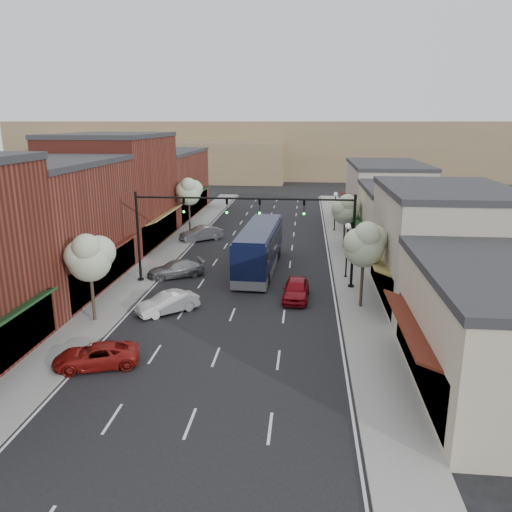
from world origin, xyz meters
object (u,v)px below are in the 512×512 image
(lamp_post_far, at_px, (335,205))
(tree_right_near, at_px, (365,243))
(parked_car_b, at_px, (168,303))
(tree_left_far, at_px, (189,191))
(parked_car_e, at_px, (201,234))
(signal_mast_left, at_px, (169,224))
(coach_bus, at_px, (259,247))
(parked_car_a, at_px, (96,356))
(signal_mast_right, at_px, (321,227))
(tree_left_near, at_px, (89,256))
(red_hatchback, at_px, (296,289))
(parked_car_c, at_px, (176,269))
(tree_right_far, at_px, (346,208))
(lamp_post_near, at_px, (347,241))

(lamp_post_far, bearing_deg, tree_right_near, -88.70)
(tree_right_near, distance_m, parked_car_b, 13.26)
(tree_left_far, height_order, parked_car_e, tree_left_far)
(signal_mast_left, distance_m, coach_bus, 8.11)
(tree_right_near, relative_size, parked_car_a, 1.41)
(lamp_post_far, distance_m, parked_car_a, 36.34)
(signal_mast_left, xyz_separation_m, tree_left_far, (-2.63, 17.95, -0.02))
(signal_mast_right, xyz_separation_m, coach_bus, (-4.82, 4.16, -2.70))
(tree_left_near, bearing_deg, red_hatchback, 23.60)
(parked_car_b, height_order, parked_car_c, parked_car_b)
(tree_right_near, xyz_separation_m, tree_left_far, (-16.60, 22.00, 0.15))
(parked_car_e, bearing_deg, tree_right_near, -1.19)
(tree_left_near, bearing_deg, tree_right_far, 50.31)
(coach_bus, bearing_deg, lamp_post_near, -10.75)
(lamp_post_far, height_order, red_hatchback, lamp_post_far)
(signal_mast_left, distance_m, parked_car_a, 14.19)
(tree_left_far, height_order, lamp_post_far, tree_left_far)
(lamp_post_near, distance_m, parked_car_e, 18.33)
(signal_mast_right, distance_m, red_hatchback, 5.01)
(lamp_post_far, bearing_deg, parked_car_c, -126.07)
(tree_left_near, relative_size, red_hatchback, 1.33)
(tree_left_far, height_order, red_hatchback, tree_left_far)
(signal_mast_left, height_order, tree_right_near, signal_mast_left)
(lamp_post_far, height_order, parked_car_b, lamp_post_far)
(tree_right_far, distance_m, lamp_post_far, 8.13)
(tree_right_near, bearing_deg, lamp_post_near, 94.77)
(tree_left_near, xyz_separation_m, red_hatchback, (12.25, 5.35, -3.49))
(signal_mast_right, xyz_separation_m, tree_left_far, (-13.87, 17.95, -0.02))
(tree_left_far, height_order, lamp_post_near, tree_left_far)
(signal_mast_left, xyz_separation_m, coach_bus, (6.42, 4.16, -2.70))
(signal_mast_right, xyz_separation_m, signal_mast_left, (-11.24, 0.00, 0.00))
(signal_mast_left, bearing_deg, lamp_post_far, 56.14)
(tree_left_far, bearing_deg, parked_car_a, -85.56)
(signal_mast_left, xyz_separation_m, tree_left_near, (-2.63, -8.05, -0.40))
(tree_right_near, xyz_separation_m, tree_right_far, (0.00, 16.00, -0.46))
(tree_right_near, height_order, parked_car_c, tree_right_near)
(tree_left_near, bearing_deg, tree_left_far, 90.00)
(tree_left_near, xyz_separation_m, parked_car_e, (2.05, 22.17, -3.48))
(red_hatchback, bearing_deg, tree_right_far, 76.03)
(tree_left_far, distance_m, parked_car_a, 31.90)
(tree_right_far, relative_size, tree_left_far, 0.89)
(tree_right_near, bearing_deg, red_hatchback, 162.72)
(signal_mast_right, relative_size, parked_car_e, 1.83)
(tree_left_far, xyz_separation_m, coach_bus, (9.05, -13.78, -2.68))
(lamp_post_far, height_order, coach_bus, lamp_post_far)
(signal_mast_left, relative_size, parked_car_e, 1.83)
(signal_mast_left, relative_size, tree_right_near, 1.38)
(signal_mast_left, bearing_deg, coach_bus, 32.94)
(lamp_post_near, bearing_deg, signal_mast_right, -131.05)
(red_hatchback, distance_m, parked_car_b, 8.86)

